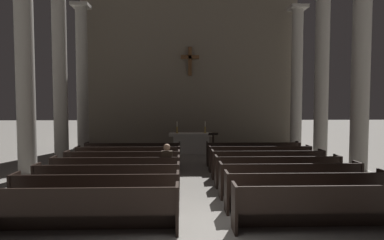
{
  "coord_description": "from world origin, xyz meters",
  "views": [
    {
      "loc": [
        -0.47,
        -6.19,
        2.54
      ],
      "look_at": [
        0.0,
        8.38,
        1.74
      ],
      "focal_mm": 30.15,
      "sensor_mm": 36.0,
      "label": 1
    }
  ],
  "objects": [
    {
      "name": "pew_right_row_7",
      "position": [
        2.4,
        6.6,
        0.48
      ],
      "size": [
        3.74,
        0.5,
        0.95
      ],
      "color": "black",
      "rests_on": "ground"
    },
    {
      "name": "column_left_second",
      "position": [
        -5.58,
        4.56,
        3.68
      ],
      "size": [
        0.87,
        0.87,
        7.54
      ],
      "color": "#ADA89E",
      "rests_on": "ground"
    },
    {
      "name": "pew_left_row_7",
      "position": [
        -2.4,
        6.6,
        0.48
      ],
      "size": [
        3.74,
        0.5,
        0.95
      ],
      "color": "black",
      "rests_on": "ground"
    },
    {
      "name": "lectern",
      "position": [
        0.99,
        8.6,
        0.55
      ],
      "size": [
        0.44,
        0.36,
        1.15
      ],
      "color": "black",
      "rests_on": "ground"
    },
    {
      "name": "column_right_third",
      "position": [
        5.58,
        7.59,
        3.68
      ],
      "size": [
        0.87,
        0.87,
        7.54
      ],
      "color": "#ADA89E",
      "rests_on": "ground"
    },
    {
      "name": "pew_right_row_2",
      "position": [
        2.4,
        1.07,
        0.48
      ],
      "size": [
        3.74,
        0.5,
        0.95
      ],
      "color": "black",
      "rests_on": "ground"
    },
    {
      "name": "candlestick_right",
      "position": [
        0.7,
        9.8,
        1.19
      ],
      "size": [
        0.16,
        0.16,
        0.58
      ],
      "color": "#B79338",
      "rests_on": "altar"
    },
    {
      "name": "pew_left_row_4",
      "position": [
        -2.4,
        3.28,
        0.48
      ],
      "size": [
        3.74,
        0.5,
        0.95
      ],
      "color": "black",
      "rests_on": "ground"
    },
    {
      "name": "pew_left_row_5",
      "position": [
        -2.4,
        4.38,
        0.48
      ],
      "size": [
        3.74,
        0.5,
        0.95
      ],
      "color": "black",
      "rests_on": "ground"
    },
    {
      "name": "pew_right_row_1",
      "position": [
        2.4,
        -0.04,
        0.48
      ],
      "size": [
        3.74,
        0.5,
        0.95
      ],
      "color": "black",
      "rests_on": "ground"
    },
    {
      "name": "ground_plane",
      "position": [
        0.0,
        0.0,
        0.0
      ],
      "size": [
        80.0,
        80.0,
        0.0
      ],
      "primitive_type": "plane",
      "color": "gray"
    },
    {
      "name": "pew_left_row_6",
      "position": [
        -2.4,
        5.49,
        0.48
      ],
      "size": [
        3.74,
        0.5,
        0.95
      ],
      "color": "black",
      "rests_on": "ground"
    },
    {
      "name": "column_right_second",
      "position": [
        5.58,
        4.56,
        3.68
      ],
      "size": [
        0.87,
        0.87,
        7.54
      ],
      "color": "#ADA89E",
      "rests_on": "ground"
    },
    {
      "name": "altar",
      "position": [
        0.0,
        9.8,
        0.53
      ],
      "size": [
        2.2,
        0.9,
        1.01
      ],
      "color": "#BCB7AD",
      "rests_on": "ground"
    },
    {
      "name": "pew_right_row_6",
      "position": [
        2.4,
        5.49,
        0.48
      ],
      "size": [
        3.74,
        0.5,
        0.95
      ],
      "color": "black",
      "rests_on": "ground"
    },
    {
      "name": "column_right_fourth",
      "position": [
        5.58,
        10.63,
        3.68
      ],
      "size": [
        0.87,
        0.87,
        7.54
      ],
      "color": "#ADA89E",
      "rests_on": "ground"
    },
    {
      "name": "apse_with_cross",
      "position": [
        0.0,
        12.15,
        4.39
      ],
      "size": [
        12.09,
        0.44,
        8.77
      ],
      "color": "#706656",
      "rests_on": "ground"
    },
    {
      "name": "lone_worshipper",
      "position": [
        -0.91,
        3.32,
        0.69
      ],
      "size": [
        0.32,
        0.43,
        1.32
      ],
      "color": "#26262B",
      "rests_on": "ground"
    },
    {
      "name": "pew_left_row_1",
      "position": [
        -2.4,
        -0.04,
        0.48
      ],
      "size": [
        3.74,
        0.5,
        0.95
      ],
      "color": "black",
      "rests_on": "ground"
    },
    {
      "name": "pew_right_row_3",
      "position": [
        2.4,
        2.17,
        0.48
      ],
      "size": [
        3.74,
        0.5,
        0.95
      ],
      "color": "black",
      "rests_on": "ground"
    },
    {
      "name": "pew_right_row_4",
      "position": [
        2.4,
        3.28,
        0.48
      ],
      "size": [
        3.74,
        0.5,
        0.95
      ],
      "color": "black",
      "rests_on": "ground"
    },
    {
      "name": "pew_right_row_5",
      "position": [
        2.4,
        4.38,
        0.48
      ],
      "size": [
        3.74,
        0.5,
        0.95
      ],
      "color": "black",
      "rests_on": "ground"
    },
    {
      "name": "column_left_fourth",
      "position": [
        -5.58,
        10.63,
        3.68
      ],
      "size": [
        0.87,
        0.87,
        7.54
      ],
      "color": "#ADA89E",
      "rests_on": "ground"
    },
    {
      "name": "candlestick_left",
      "position": [
        -0.7,
        9.8,
        1.19
      ],
      "size": [
        0.16,
        0.16,
        0.58
      ],
      "color": "#B79338",
      "rests_on": "altar"
    },
    {
      "name": "pew_left_row_2",
      "position": [
        -2.4,
        1.07,
        0.48
      ],
      "size": [
        3.74,
        0.5,
        0.95
      ],
      "color": "black",
      "rests_on": "ground"
    },
    {
      "name": "pew_left_row_3",
      "position": [
        -2.4,
        2.17,
        0.48
      ],
      "size": [
        3.74,
        0.5,
        0.95
      ],
      "color": "black",
      "rests_on": "ground"
    },
    {
      "name": "column_left_third",
      "position": [
        -5.58,
        7.59,
        3.68
      ],
      "size": [
        0.87,
        0.87,
        7.54
      ],
      "color": "#ADA89E",
      "rests_on": "ground"
    }
  ]
}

